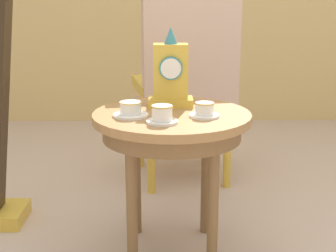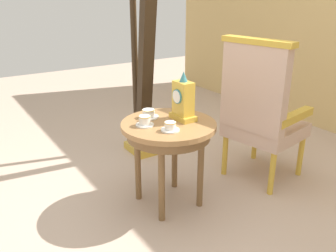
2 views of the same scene
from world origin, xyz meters
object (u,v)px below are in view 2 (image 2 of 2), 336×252
(teacup_right, at_px, (145,121))
(mantel_clock, at_px, (183,101))
(teacup_center, at_px, (170,127))
(teacup_left, at_px, (148,114))
(armchair, at_px, (260,110))
(side_table, at_px, (169,134))
(harp, at_px, (142,74))

(teacup_right, distance_m, mantel_clock, 0.30)
(teacup_center, distance_m, mantel_clock, 0.26)
(teacup_right, bearing_deg, teacup_left, 140.70)
(teacup_left, xyz_separation_m, teacup_right, (0.12, -0.10, 0.00))
(teacup_left, xyz_separation_m, armchair, (0.26, 0.84, -0.05))
(side_table, relative_size, teacup_center, 5.38)
(side_table, distance_m, teacup_right, 0.20)
(armchair, bearing_deg, side_table, -96.87)
(teacup_left, distance_m, teacup_right, 0.16)
(mantel_clock, bearing_deg, armchair, 81.66)
(teacup_left, distance_m, teacup_center, 0.29)
(teacup_left, xyz_separation_m, harp, (-0.68, 0.34, 0.11))
(teacup_left, bearing_deg, side_table, 20.41)
(teacup_left, distance_m, harp, 0.77)
(teacup_right, relative_size, armchair, 0.11)
(side_table, bearing_deg, teacup_center, -29.63)
(teacup_right, distance_m, teacup_center, 0.19)
(teacup_left, distance_m, mantel_clock, 0.26)
(mantel_clock, bearing_deg, teacup_center, -55.74)
(teacup_center, bearing_deg, mantel_clock, 124.26)
(teacup_right, height_order, armchair, armchair)
(mantel_clock, bearing_deg, teacup_right, -97.42)
(teacup_right, xyz_separation_m, teacup_center, (0.17, 0.09, -0.01))
(teacup_right, distance_m, harp, 0.92)
(side_table, distance_m, mantel_clock, 0.24)
(teacup_left, bearing_deg, armchair, 72.97)
(teacup_right, relative_size, mantel_clock, 0.36)
(teacup_right, bearing_deg, side_table, 76.31)
(teacup_left, height_order, mantel_clock, mantel_clock)
(side_table, distance_m, harp, 0.91)
(teacup_left, relative_size, teacup_right, 1.17)
(side_table, bearing_deg, mantel_clock, 91.42)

